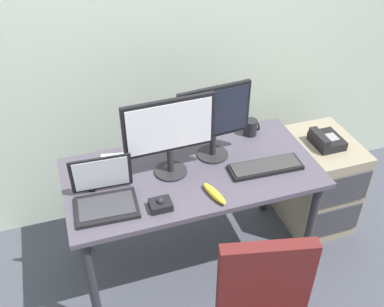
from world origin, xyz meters
TOP-DOWN VIEW (x-y plane):
  - ground_plane at (0.00, 0.00)m, footprint 8.00×8.00m
  - back_wall at (0.00, 0.70)m, footprint 6.00×0.10m
  - desk at (0.00, 0.00)m, footprint 1.40×0.69m
  - file_cabinet at (0.93, 0.11)m, footprint 0.42×0.53m
  - desk_phone at (0.92, 0.09)m, footprint 0.17×0.20m
  - monitor_main at (-0.11, 0.03)m, footprint 0.49×0.18m
  - monitor_side at (0.16, 0.10)m, footprint 0.42×0.18m
  - keyboard at (0.39, -0.11)m, footprint 0.42×0.15m
  - laptop at (-0.50, -0.11)m, footprint 0.32×0.27m
  - trackball_mouse at (-0.24, -0.23)m, footprint 0.11×0.09m
  - coffee_mug at (0.46, 0.23)m, footprint 0.09×0.08m
  - paper_notepad at (-0.40, 0.18)m, footprint 0.18×0.23m
  - cell_phone at (-0.53, 0.07)m, footprint 0.13×0.16m
  - banana at (0.04, -0.23)m, footprint 0.09×0.19m

SIDE VIEW (x-z plane):
  - ground_plane at x=0.00m, z-range 0.00..0.00m
  - file_cabinet at x=0.93m, z-range 0.00..0.64m
  - desk at x=0.00m, z-range 0.28..1.02m
  - desk_phone at x=0.92m, z-range 0.63..0.73m
  - cell_phone at x=-0.53m, z-range 0.74..0.75m
  - paper_notepad at x=-0.40m, z-range 0.74..0.75m
  - keyboard at x=0.39m, z-range 0.74..0.76m
  - banana at x=0.04m, z-range 0.74..0.78m
  - trackball_mouse at x=-0.24m, z-range 0.73..0.79m
  - coffee_mug at x=0.46m, z-range 0.74..0.84m
  - laptop at x=-0.50m, z-range 0.67..0.91m
  - monitor_side at x=0.16m, z-range 0.77..1.21m
  - monitor_main at x=-0.11m, z-range 0.78..1.24m
  - back_wall at x=0.00m, z-range 0.00..2.80m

